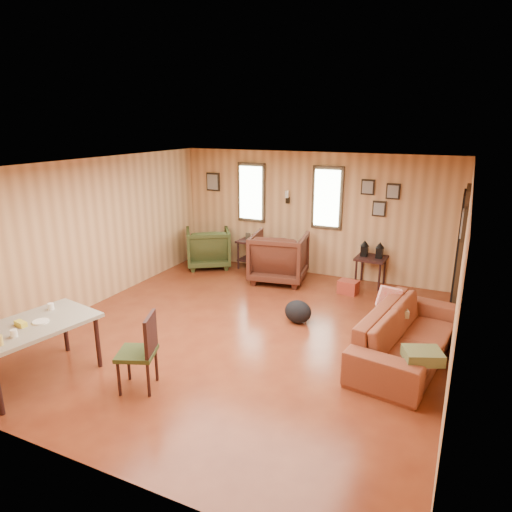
% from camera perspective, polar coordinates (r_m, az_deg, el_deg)
% --- Properties ---
extents(room, '(5.54, 6.04, 2.44)m').
position_cam_1_polar(room, '(6.47, 0.89, 0.85)').
color(room, brown).
rests_on(room, ground).
extents(sofa, '(0.98, 2.31, 0.87)m').
position_cam_1_polar(sofa, '(6.18, 18.55, -8.42)').
color(sofa, brown).
rests_on(sofa, ground).
extents(recliner_brown, '(1.15, 1.09, 1.03)m').
position_cam_1_polar(recliner_brown, '(8.66, 2.90, 0.16)').
color(recliner_brown, '#441F14').
rests_on(recliner_brown, ground).
extents(recliner_green, '(1.18, 1.17, 0.90)m').
position_cam_1_polar(recliner_green, '(9.59, -6.01, 1.30)').
color(recliner_green, '#323C1B').
rests_on(recliner_green, ground).
extents(end_table, '(0.61, 0.56, 0.74)m').
position_cam_1_polar(end_table, '(9.45, -0.34, 0.91)').
color(end_table, black).
rests_on(end_table, ground).
extents(side_table, '(0.56, 0.56, 0.86)m').
position_cam_1_polar(side_table, '(8.63, 14.25, 0.05)').
color(side_table, black).
rests_on(side_table, ground).
extents(cooler, '(0.37, 0.29, 0.24)m').
position_cam_1_polar(cooler, '(8.29, 11.45, -3.82)').
color(cooler, maroon).
rests_on(cooler, ground).
extents(backpack, '(0.50, 0.45, 0.36)m').
position_cam_1_polar(backpack, '(6.99, 5.27, -6.96)').
color(backpack, black).
rests_on(backpack, ground).
extents(sofa_pillows, '(1.02, 1.71, 0.36)m').
position_cam_1_polar(sofa_pillows, '(6.01, 18.15, -8.43)').
color(sofa_pillows, '#4D522E').
rests_on(sofa_pillows, sofa).
extents(dining_table, '(1.08, 1.52, 0.91)m').
position_cam_1_polar(dining_table, '(5.93, -26.34, -8.22)').
color(dining_table, gray).
rests_on(dining_table, ground).
extents(dining_chair, '(0.53, 0.53, 0.91)m').
position_cam_1_polar(dining_chair, '(5.37, -14.02, -11.09)').
color(dining_chair, '#323C1B').
rests_on(dining_chair, ground).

